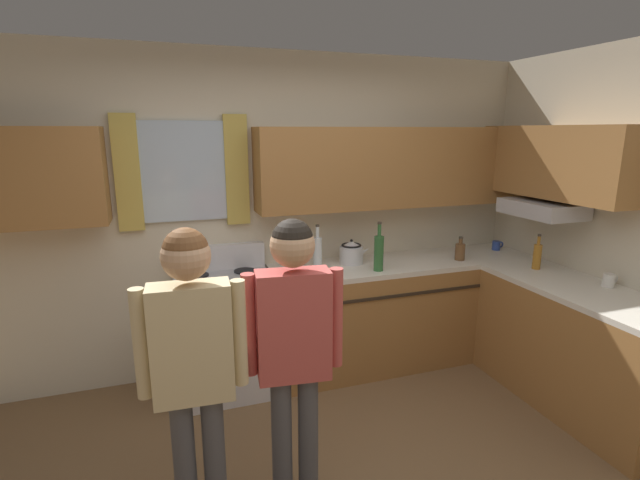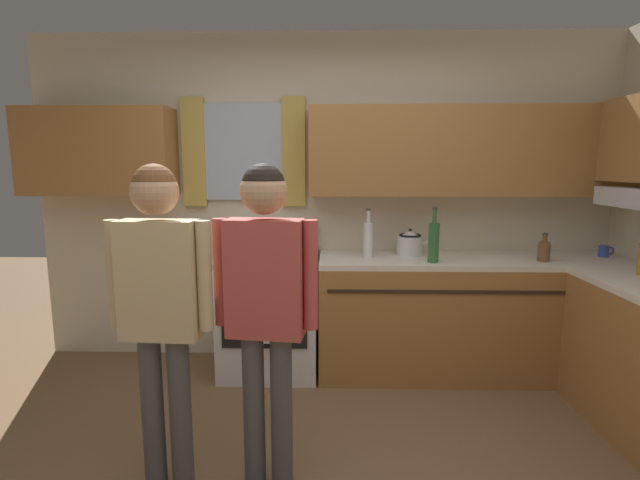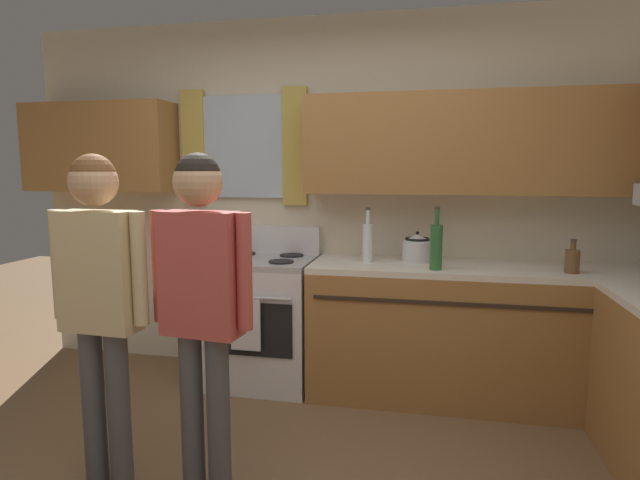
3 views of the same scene
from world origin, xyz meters
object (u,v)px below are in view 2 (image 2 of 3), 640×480
Objects in this scene: bottle_squat_brown at (544,251)px; adult_left at (160,292)px; stove_oven at (270,312)px; bottle_wine_green at (434,241)px; adult_in_plaid at (265,291)px; bottle_tall_clear at (368,239)px; stovetop_kettle at (410,243)px; mug_cobalt_blue at (604,251)px.

adult_left is at bearing -151.40° from bottle_squat_brown.
bottle_wine_green is (1.19, -0.19, 0.58)m from stove_oven.
adult_in_plaid is (-1.83, -1.23, 0.02)m from bottle_squat_brown.
bottle_wine_green is (0.45, -0.19, 0.01)m from bottle_tall_clear.
stove_oven is at bearing -175.54° from stovetop_kettle.
stove_oven is 2.06m from bottle_squat_brown.
stove_oven is at bearing 77.04° from adult_left.
adult_left is (-1.39, -1.47, 0.00)m from stovetop_kettle.
bottle_tall_clear is 0.23× the size of adult_left.
adult_in_plaid reaches higher than bottle_tall_clear.
stove_oven is 5.37× the size of bottle_squat_brown.
stove_oven is 2.57m from mug_cobalt_blue.
stovetop_kettle is (1.07, 0.08, 0.53)m from stove_oven.
stove_oven is 1.20m from stovetop_kettle.
adult_left is at bearing -175.93° from adult_in_plaid.
bottle_squat_brown is (2.00, -0.13, 0.51)m from stove_oven.
adult_in_plaid is at bearing -131.33° from bottle_wine_green.
adult_in_plaid reaches higher than bottle_wine_green.
mug_cobalt_blue is 0.07× the size of adult_in_plaid.
bottle_tall_clear is 3.20× the size of mug_cobalt_blue.
adult_in_plaid is (-1.03, -1.17, -0.05)m from bottle_wine_green.
mug_cobalt_blue is (1.78, 0.05, -0.10)m from bottle_tall_clear.
bottle_wine_green is at bearing 48.67° from adult_in_plaid.
adult_in_plaid reaches higher than bottle_squat_brown.
bottle_wine_green reaches higher than stovetop_kettle.
mug_cobalt_blue is at bearing 1.26° from stove_oven.
bottle_wine_green is 0.25× the size of adult_in_plaid.
adult_left is at bearing -141.49° from bottle_wine_green.
bottle_wine_green is 1.92× the size of bottle_squat_brown.
bottle_wine_green is 0.30m from stovetop_kettle.
stovetop_kettle is (-0.12, 0.27, -0.06)m from bottle_wine_green.
mug_cobalt_blue is at bearing 18.90° from bottle_squat_brown.
stovetop_kettle is (-0.92, 0.21, 0.02)m from bottle_squat_brown.
adult_left is (-2.32, -1.26, 0.02)m from bottle_squat_brown.
bottle_wine_green is 1.44× the size of stovetop_kettle.
stovetop_kettle is (-1.45, 0.03, 0.05)m from mug_cobalt_blue.
stove_oven is at bearing 176.36° from bottle_squat_brown.
adult_left is at bearing -102.96° from stove_oven.
adult_left is at bearing -133.41° from stovetop_kettle.
bottle_wine_green is 1.36m from mug_cobalt_blue.
bottle_squat_brown is 2.64m from adult_left.
mug_cobalt_blue is 0.42× the size of stovetop_kettle.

